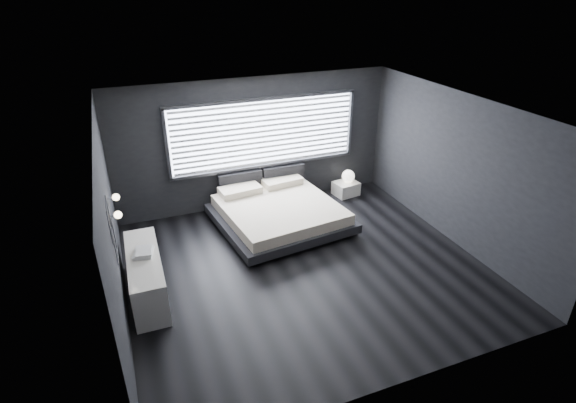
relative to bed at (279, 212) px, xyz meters
name	(u,v)px	position (x,y,z in m)	size (l,w,h in m)	color
room	(307,196)	(-0.09, -1.60, 1.11)	(6.04, 6.00, 2.80)	black
window	(265,133)	(0.11, 1.10, 1.32)	(4.14, 0.09, 1.52)	white
headboard	(262,180)	(0.01, 1.04, 0.28)	(1.96, 0.16, 0.52)	black
sconce_near	(118,215)	(-2.97, -1.55, 1.31)	(0.18, 0.11, 0.11)	silver
sconce_far	(116,197)	(-2.97, -0.95, 1.31)	(0.18, 0.11, 0.11)	silver
wall_art_upper	(109,220)	(-3.07, -2.15, 1.56)	(0.01, 0.48, 0.48)	#47474C
wall_art_lower	(115,242)	(-3.07, -1.90, 1.09)	(0.01, 0.48, 0.48)	#47474C
bed	(279,212)	(0.00, 0.00, 0.00)	(2.68, 2.58, 0.63)	black
nightstand	(346,188)	(1.95, 0.76, -0.14)	(0.53, 0.44, 0.31)	white
orb_lamp	(348,176)	(2.00, 0.77, 0.16)	(0.29, 0.29, 0.29)	white
dresser	(146,276)	(-2.74, -1.34, 0.07)	(0.53, 1.80, 0.72)	white
book_stack	(143,252)	(-2.72, -1.27, 0.46)	(0.36, 0.43, 0.08)	silver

